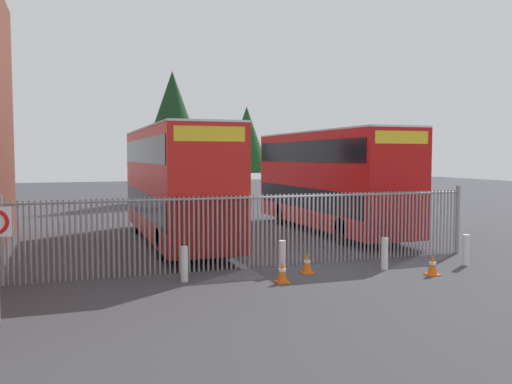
{
  "coord_description": "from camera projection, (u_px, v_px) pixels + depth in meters",
  "views": [
    {
      "loc": [
        -6.7,
        -15.12,
        3.36
      ],
      "look_at": [
        0.0,
        4.0,
        2.0
      ],
      "focal_mm": 37.79,
      "sensor_mm": 36.0,
      "label": 1
    }
  ],
  "objects": [
    {
      "name": "bollard_center_front",
      "position": [
        282.0,
        257.0,
        15.36
      ],
      "size": [
        0.2,
        0.2,
        0.95
      ],
      "primitive_type": "cylinder",
      "color": "silver",
      "rests_on": "ground"
    },
    {
      "name": "double_decker_bus_behind_fence_left",
      "position": [
        175.0,
        180.0,
        20.75
      ],
      "size": [
        2.54,
        10.81,
        4.42
      ],
      "color": "red",
      "rests_on": "ground"
    },
    {
      "name": "tree_short_side",
      "position": [
        173.0,
        121.0,
        37.93
      ],
      "size": [
        4.9,
        4.9,
        9.32
      ],
      "color": "#4C3823",
      "rests_on": "ground"
    },
    {
      "name": "double_decker_bus_near_gate",
      "position": [
        329.0,
        177.0,
        23.67
      ],
      "size": [
        2.54,
        10.81,
        4.42
      ],
      "color": "red",
      "rests_on": "ground"
    },
    {
      "name": "palisade_fence",
      "position": [
        263.0,
        228.0,
        16.2
      ],
      "size": [
        14.48,
        0.14,
        2.35
      ],
      "color": "gray",
      "rests_on": "ground"
    },
    {
      "name": "traffic_cone_near_kerb",
      "position": [
        307.0,
        263.0,
        15.38
      ],
      "size": [
        0.34,
        0.34,
        0.59
      ],
      "color": "orange",
      "rests_on": "ground"
    },
    {
      "name": "traffic_cone_by_gate",
      "position": [
        433.0,
        265.0,
        15.14
      ],
      "size": [
        0.34,
        0.34,
        0.59
      ],
      "color": "orange",
      "rests_on": "ground"
    },
    {
      "name": "ground_plane",
      "position": [
        227.0,
        231.0,
        24.2
      ],
      "size": [
        100.0,
        100.0,
        0.0
      ],
      "primitive_type": "plane",
      "color": "#3D3D42"
    },
    {
      "name": "bollard_near_left",
      "position": [
        184.0,
        264.0,
        14.38
      ],
      "size": [
        0.2,
        0.2,
        0.95
      ],
      "primitive_type": "cylinder",
      "color": "silver",
      "rests_on": "ground"
    },
    {
      "name": "bollard_near_right",
      "position": [
        385.0,
        254.0,
        15.89
      ],
      "size": [
        0.2,
        0.2,
        0.95
      ],
      "primitive_type": "cylinder",
      "color": "silver",
      "rests_on": "ground"
    },
    {
      "name": "tree_tall_back",
      "position": [
        247.0,
        140.0,
        40.99
      ],
      "size": [
        3.5,
        3.5,
        7.11
      ],
      "color": "#4C3823",
      "rests_on": "ground"
    },
    {
      "name": "bollard_far_right",
      "position": [
        466.0,
        250.0,
        16.5
      ],
      "size": [
        0.2,
        0.2,
        0.95
      ],
      "primitive_type": "cylinder",
      "color": "silver",
      "rests_on": "ground"
    },
    {
      "name": "traffic_cone_mid_forecourt",
      "position": [
        282.0,
        272.0,
        14.23
      ],
      "size": [
        0.34,
        0.34,
        0.59
      ],
      "color": "orange",
      "rests_on": "ground"
    }
  ]
}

